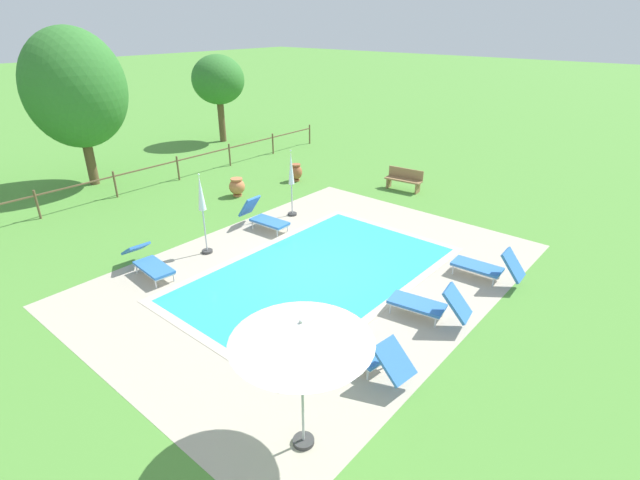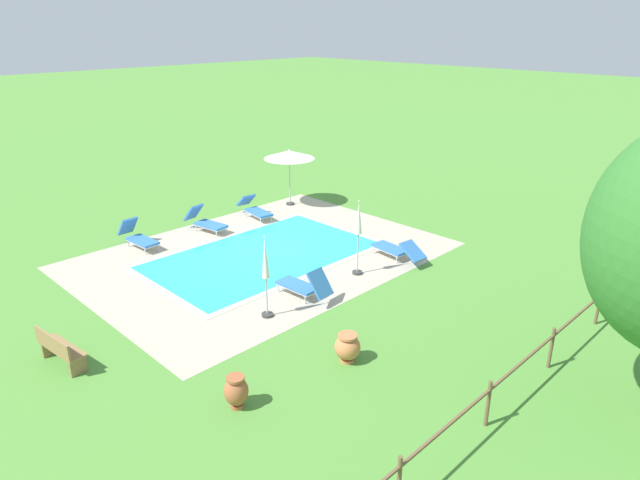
# 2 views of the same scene
# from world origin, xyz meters

# --- Properties ---
(ground_plane) EXTENTS (160.00, 160.00, 0.00)m
(ground_plane) POSITION_xyz_m (0.00, 0.00, 0.00)
(ground_plane) COLOR #518E38
(pool_deck_paving) EXTENTS (11.89, 8.80, 0.01)m
(pool_deck_paving) POSITION_xyz_m (0.00, 0.00, 0.00)
(pool_deck_paving) COLOR #B2A893
(pool_deck_paving) RESTS_ON ground
(swimming_pool_water) EXTENTS (7.54, 4.46, 0.01)m
(swimming_pool_water) POSITION_xyz_m (0.00, 0.00, 0.01)
(swimming_pool_water) COLOR #2DB7C6
(swimming_pool_water) RESTS_ON ground
(pool_coping_rim) EXTENTS (8.02, 4.94, 0.01)m
(pool_coping_rim) POSITION_xyz_m (0.00, 0.00, 0.01)
(pool_coping_rim) COLOR #C0B59F
(pool_coping_rim) RESTS_ON ground
(sun_lounger_north_near_steps) EXTENTS (0.70, 1.85, 1.02)m
(sun_lounger_north_near_steps) POSITION_xyz_m (1.18, 3.35, 0.40)
(sun_lounger_north_near_steps) COLOR #3370BC
(sun_lounger_north_near_steps) RESTS_ON ground
(sun_lounger_north_mid) EXTENTS (0.89, 1.95, 0.97)m
(sun_lounger_north_mid) POSITION_xyz_m (0.00, -3.39, 0.39)
(sun_lounger_north_mid) COLOR #3370BC
(sun_lounger_north_mid) RESTS_ON ground
(sun_lounger_north_far) EXTENTS (0.85, 2.03, 0.88)m
(sun_lounger_north_far) POSITION_xyz_m (-2.33, -3.29, 0.38)
(sun_lounger_north_far) COLOR #3370BC
(sun_lounger_north_far) RESTS_ON ground
(sun_lounger_north_end) EXTENTS (0.70, 1.87, 1.00)m
(sun_lounger_north_end) POSITION_xyz_m (2.65, -3.70, 0.40)
(sun_lounger_north_end) COLOR #3370BC
(sun_lounger_north_end) RESTS_ON ground
(sun_lounger_south_near_corner) EXTENTS (0.79, 2.09, 0.77)m
(sun_lounger_south_near_corner) POSITION_xyz_m (-3.00, 3.50, 0.36)
(sun_lounger_south_near_corner) COLOR #3370BC
(sun_lounger_south_near_corner) RESTS_ON ground
(patio_umbrella_open_foreground) EXTENTS (2.19, 2.19, 2.46)m
(patio_umbrella_open_foreground) POSITION_xyz_m (-4.55, -3.59, 2.23)
(patio_umbrella_open_foreground) COLOR #383838
(patio_umbrella_open_foreground) RESTS_ON ground
(patio_umbrella_closed_row_west) EXTENTS (0.32, 0.32, 2.37)m
(patio_umbrella_closed_row_west) POSITION_xyz_m (2.66, 3.44, 1.46)
(patio_umbrella_closed_row_west) COLOR #383838
(patio_umbrella_closed_row_west) RESTS_ON ground
(patio_umbrella_closed_row_mid_west) EXTENTS (0.32, 0.32, 2.47)m
(patio_umbrella_closed_row_mid_west) POSITION_xyz_m (-1.18, 3.35, 1.61)
(patio_umbrella_closed_row_mid_west) COLOR #383838
(patio_umbrella_closed_row_mid_west) RESTS_ON ground
(wooden_bench_lawn_side) EXTENTS (0.61, 1.54, 0.87)m
(wooden_bench_lawn_side) POSITION_xyz_m (7.61, 1.84, 0.47)
(wooden_bench_lawn_side) COLOR #937047
(wooden_bench_lawn_side) RESTS_ON ground
(terracotta_urn_near_fence) EXTENTS (0.52, 0.52, 0.75)m
(terracotta_urn_near_fence) POSITION_xyz_m (5.63, 5.99, 0.40)
(terracotta_urn_near_fence) COLOR #A85B38
(terracotta_urn_near_fence) RESTS_ON ground
(terracotta_urn_by_tree) EXTENTS (0.62, 0.62, 0.72)m
(terracotta_urn_by_tree) POSITION_xyz_m (2.73, 6.48, 0.39)
(terracotta_urn_by_tree) COLOR #C67547
(terracotta_urn_by_tree) RESTS_ON ground
(perimeter_fence) EXTENTS (23.03, 0.08, 1.05)m
(perimeter_fence) POSITION_xyz_m (-0.42, 9.98, 0.68)
(perimeter_fence) COLOR brown
(perimeter_fence) RESTS_ON ground
(tree_west_mid) EXTENTS (2.84, 2.84, 4.66)m
(tree_west_mid) POSITION_xyz_m (8.30, 14.15, 3.33)
(tree_west_mid) COLOR brown
(tree_west_mid) RESTS_ON ground
(tree_centre) EXTENTS (3.88, 3.88, 6.18)m
(tree_centre) POSITION_xyz_m (-0.18, 12.29, 3.88)
(tree_centre) COLOR brown
(tree_centre) RESTS_ON ground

